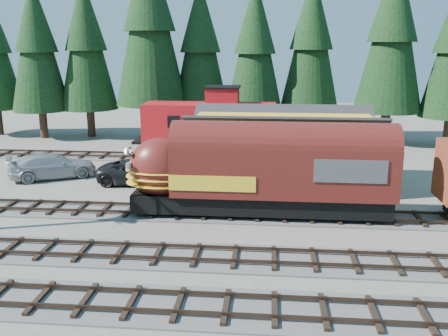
# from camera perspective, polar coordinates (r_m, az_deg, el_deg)

# --- Properties ---
(ground) EXTENTS (120.00, 120.00, 0.00)m
(ground) POSITION_cam_1_polar(r_m,az_deg,el_deg) (25.12, 7.08, -8.62)
(ground) COLOR #6B665B
(ground) RESTS_ON ground
(track_spur) EXTENTS (32.00, 3.20, 0.33)m
(track_spur) POSITION_cam_1_polar(r_m,az_deg,el_deg) (43.23, -6.95, 1.23)
(track_spur) COLOR #4C4947
(track_spur) RESTS_ON ground
(depot) EXTENTS (12.80, 7.00, 5.30)m
(depot) POSITION_cam_1_polar(r_m,az_deg,el_deg) (34.33, 6.75, 2.80)
(depot) COLOR gold
(depot) RESTS_ON ground
(conifer_backdrop) EXTENTS (80.03, 23.36, 17.19)m
(conifer_backdrop) POSITION_cam_1_polar(r_m,az_deg,el_deg) (48.76, 14.57, 14.09)
(conifer_backdrop) COLOR black
(conifer_backdrop) RESTS_ON ground
(locomotive) EXTENTS (15.19, 3.02, 4.13)m
(locomotive) POSITION_cam_1_polar(r_m,az_deg,el_deg) (28.12, 3.43, -0.79)
(locomotive) COLOR black
(locomotive) RESTS_ON ground
(caboose) EXTENTS (11.00, 3.19, 5.72)m
(caboose) POSITION_cam_1_polar(r_m,az_deg,el_deg) (42.02, -1.58, 4.77)
(caboose) COLOR black
(caboose) RESTS_ON ground
(pickup_truck_a) EXTENTS (6.09, 2.83, 1.69)m
(pickup_truck_a) POSITION_cam_1_polar(r_m,az_deg,el_deg) (35.45, -9.45, -0.45)
(pickup_truck_a) COLOR black
(pickup_truck_a) RESTS_ON ground
(pickup_truck_b) EXTENTS (6.64, 5.19, 1.80)m
(pickup_truck_b) POSITION_cam_1_polar(r_m,az_deg,el_deg) (38.57, -19.03, 0.23)
(pickup_truck_b) COLOR #ABAEB3
(pickup_truck_b) RESTS_ON ground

